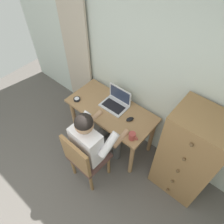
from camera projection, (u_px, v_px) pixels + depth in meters
name	position (u px, v px, depth m)	size (l,w,h in m)	color
wall_back	(146.00, 69.00, 2.40)	(4.80, 0.05, 2.50)	silver
curtain_panel	(76.00, 45.00, 2.92)	(0.51, 0.03, 2.29)	#BCAD99
desk	(111.00, 114.00, 2.81)	(1.18, 0.57, 0.71)	#9E754C
dresser	(188.00, 156.00, 2.34)	(0.58, 0.49, 1.30)	olive
chair	(85.00, 158.00, 2.49)	(0.43, 0.41, 0.89)	brown
person_seated	(95.00, 140.00, 2.45)	(0.54, 0.59, 1.21)	#4C4C4C
laptop	(116.00, 102.00, 2.73)	(0.34, 0.25, 0.24)	silver
computer_mouse	(130.00, 119.00, 2.59)	(0.06, 0.10, 0.03)	black
desk_clock	(77.00, 99.00, 2.81)	(0.09, 0.09, 0.03)	black
coffee_mug	(132.00, 136.00, 2.38)	(0.12, 0.08, 0.09)	#9E3D38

